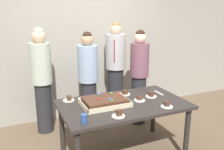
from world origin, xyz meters
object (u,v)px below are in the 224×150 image
plated_slice_far_right (69,99)px  party_table (123,109)px  sheet_cake (105,101)px  person_green_shirt_behind (42,79)px  person_serving_front (88,80)px  plated_slice_center_front (139,99)px  plated_slice_near_right (125,93)px  cake_server_utensil (159,93)px  person_far_right_suit (139,76)px  plated_slice_far_left (151,95)px  plated_slice_near_left (167,105)px  plated_slice_center_back (119,114)px  drink_cup_nearest (84,119)px  person_striped_tie_right (116,69)px

plated_slice_far_right → party_table: bearing=-30.1°
sheet_cake → person_green_shirt_behind: (-0.62, 1.07, 0.09)m
sheet_cake → person_serving_front: person_serving_front is taller
plated_slice_far_right → plated_slice_center_front: (0.86, -0.37, -0.00)m
plated_slice_near_right → cake_server_utensil: 0.50m
plated_slice_near_right → person_far_right_suit: bearing=44.4°
plated_slice_far_left → cake_server_utensil: (0.19, 0.09, -0.02)m
plated_slice_far_right → person_far_right_suit: 1.38m
plated_slice_near_left → plated_slice_center_front: size_ratio=1.00×
plated_slice_far_right → plated_slice_center_front: 0.94m
plated_slice_far_right → person_green_shirt_behind: bearing=107.1°
person_green_shirt_behind → cake_server_utensil: bearing=26.9°
plated_slice_center_back → plated_slice_near_left: bearing=1.2°
person_green_shirt_behind → plated_slice_far_right: bearing=-12.9°
plated_slice_near_left → plated_slice_near_right: 0.67m
cake_server_utensil → person_serving_front: bearing=136.4°
plated_slice_center_back → person_far_right_suit: 1.45m
plated_slice_near_right → person_far_right_suit: (0.52, 0.51, 0.07)m
plated_slice_near_left → sheet_cake: bearing=150.9°
plated_slice_center_front → plated_slice_near_left: bearing=-58.2°
party_table → sheet_cake: (-0.24, 0.05, 0.13)m
plated_slice_near_left → plated_slice_center_front: 0.38m
drink_cup_nearest → cake_server_utensil: bearing=20.9°
plated_slice_near_left → plated_slice_near_right: size_ratio=1.00×
plated_slice_far_left → drink_cup_nearest: bearing=-159.8°
sheet_cake → cake_server_utensil: (0.88, 0.09, -0.04)m
sheet_cake → cake_server_utensil: bearing=5.9°
party_table → person_far_right_suit: person_far_right_suit is taller
plated_slice_far_left → plated_slice_center_back: 0.79m
drink_cup_nearest → person_far_right_suit: size_ratio=0.06×
plated_slice_near_left → plated_slice_near_right: (-0.28, 0.61, 0.00)m
plated_slice_near_left → plated_slice_near_right: plated_slice_near_left is taller
person_serving_front → party_table: bearing=15.2°
plated_slice_center_back → cake_server_utensil: size_ratio=0.75×
plated_slice_center_front → person_serving_front: 1.01m
plated_slice_center_back → person_far_right_suit: person_far_right_suit is taller
person_striped_tie_right → sheet_cake: bearing=0.0°
sheet_cake → plated_slice_near_right: 0.46m
plated_slice_center_front → cake_server_utensil: 0.43m
plated_slice_near_right → person_serving_front: (-0.33, 0.64, 0.06)m
drink_cup_nearest → cake_server_utensil: size_ratio=0.50×
sheet_cake → person_far_right_suit: bearing=38.7°
cake_server_utensil → plated_slice_near_right: bearing=163.9°
person_serving_front → person_far_right_suit: size_ratio=0.99×
plated_slice_near_left → person_serving_front: 1.39m
plated_slice_near_left → cake_server_utensil: 0.51m
plated_slice_center_back → person_green_shirt_behind: person_green_shirt_behind is taller
plated_slice_center_back → person_green_shirt_behind: size_ratio=0.09×
plated_slice_near_right → person_green_shirt_behind: size_ratio=0.09×
drink_cup_nearest → person_serving_front: (0.46, 1.26, 0.03)m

